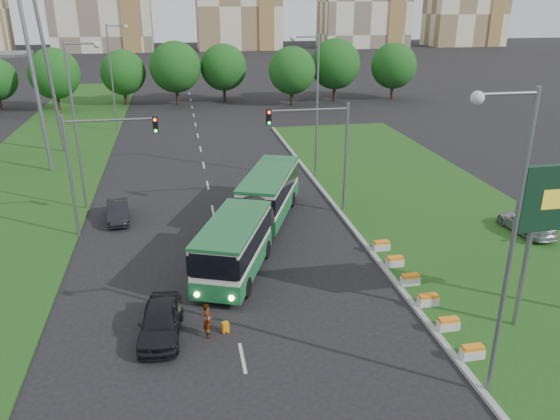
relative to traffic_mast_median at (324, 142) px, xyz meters
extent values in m
plane|color=black|center=(-4.78, -10.00, -5.35)|extent=(360.00, 360.00, 0.00)
cube|color=#1E4C15|center=(8.22, -2.00, -5.27)|extent=(14.00, 60.00, 0.15)
cube|color=gray|center=(1.27, -2.00, -5.26)|extent=(0.30, 60.00, 0.18)
cube|color=#1E4C15|center=(-22.78, 15.00, -5.30)|extent=(12.00, 110.00, 0.10)
cylinder|color=slate|center=(5.22, -16.00, -2.55)|extent=(0.24, 0.24, 5.60)
cylinder|color=slate|center=(1.62, 0.00, -1.35)|extent=(0.20, 0.20, 8.00)
cylinder|color=slate|center=(-1.13, 0.00, 2.25)|extent=(5.50, 0.14, 0.14)
cube|color=black|center=(-3.88, 0.00, 1.85)|extent=(0.32, 0.32, 1.00)
cylinder|color=slate|center=(-16.78, -1.00, -1.35)|extent=(0.20, 0.20, 8.00)
cylinder|color=slate|center=(-14.03, -1.00, 2.25)|extent=(5.50, 0.14, 0.14)
cube|color=black|center=(-11.28, -1.00, 1.85)|extent=(0.32, 0.32, 1.00)
cube|color=beige|center=(-5.73, -8.77, -3.51)|extent=(2.63, 7.26, 2.84)
cube|color=beige|center=(-5.73, 0.54, -3.51)|extent=(2.63, 8.84, 2.84)
cylinder|color=black|center=(-5.73, -4.51, -3.56)|extent=(2.63, 1.32, 2.63)
cube|color=#1B5E31|center=(-5.73, -8.77, -4.46)|extent=(2.72, 7.31, 1.00)
cube|color=#1B5E31|center=(-5.73, 0.54, -4.46)|extent=(2.72, 8.89, 1.00)
cube|color=black|center=(-5.73, -8.77, -3.03)|extent=(2.72, 7.31, 1.10)
cube|color=black|center=(-5.73, 0.54, -3.03)|extent=(2.72, 8.89, 1.10)
imported|color=black|center=(-11.25, -13.62, -4.58)|extent=(2.22, 4.69, 1.55)
imported|color=black|center=(-14.44, 1.34, -4.67)|extent=(1.82, 4.23, 1.35)
imported|color=#9C9EA4|center=(12.28, -6.15, -4.54)|extent=(2.14, 4.68, 1.33)
imported|color=gray|center=(-9.12, -14.05, -4.50)|extent=(0.44, 0.64, 1.70)
cube|color=orange|center=(-8.32, -13.87, -5.09)|extent=(0.30, 0.26, 0.52)
cylinder|color=black|center=(-8.32, -14.00, -5.29)|extent=(0.03, 0.12, 0.12)
camera|label=1|loc=(-9.83, -35.75, 9.25)|focal=35.00mm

